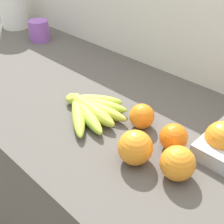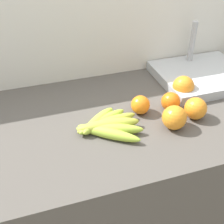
% 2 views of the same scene
% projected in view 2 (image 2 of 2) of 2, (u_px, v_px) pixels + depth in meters
% --- Properties ---
extents(counter, '(1.83, 0.62, 0.87)m').
position_uv_depth(counter, '(102.00, 200.00, 1.27)').
color(counter, '#514C47').
rests_on(counter, ground).
extents(wall_back, '(2.23, 0.06, 1.30)m').
position_uv_depth(wall_back, '(81.00, 115.00, 1.41)').
color(wall_back, silver).
rests_on(wall_back, ground).
extents(banana_bunch, '(0.22, 0.22, 0.04)m').
position_uv_depth(banana_bunch, '(106.00, 125.00, 0.97)').
color(banana_bunch, '#ADCE3F').
rests_on(banana_bunch, counter).
extents(orange_front, '(0.08, 0.08, 0.08)m').
position_uv_depth(orange_front, '(174.00, 118.00, 0.96)').
color(orange_front, orange).
rests_on(orange_front, counter).
extents(orange_back_right, '(0.07, 0.07, 0.07)m').
position_uv_depth(orange_back_right, '(171.00, 102.00, 1.05)').
color(orange_back_right, orange).
rests_on(orange_back_right, counter).
extents(orange_center, '(0.08, 0.08, 0.08)m').
position_uv_depth(orange_center, '(196.00, 108.00, 1.01)').
color(orange_center, orange).
rests_on(orange_center, counter).
extents(orange_far_right, '(0.07, 0.07, 0.07)m').
position_uv_depth(orange_far_right, '(140.00, 104.00, 1.04)').
color(orange_far_right, orange).
rests_on(orange_far_right, counter).
extents(orange_back_left, '(0.08, 0.08, 0.08)m').
position_uv_depth(orange_back_left, '(183.00, 87.00, 1.13)').
color(orange_back_left, orange).
rests_on(orange_back_left, counter).
extents(sink_basin, '(0.37, 0.32, 0.21)m').
position_uv_depth(sink_basin, '(202.00, 75.00, 1.24)').
color(sink_basin, '#B7BABF').
rests_on(sink_basin, counter).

